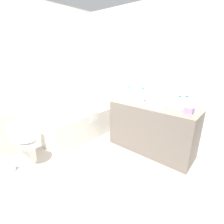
% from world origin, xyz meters
% --- Properties ---
extents(ground_plane, '(4.00, 4.00, 0.00)m').
position_xyz_m(ground_plane, '(0.00, 0.00, 0.00)').
color(ground_plane, '#9E9389').
extents(wall_back_tiled, '(3.40, 0.10, 2.49)m').
position_xyz_m(wall_back_tiled, '(0.00, 1.39, 1.25)').
color(wall_back_tiled, white).
rests_on(wall_back_tiled, ground_plane).
extents(wall_right_mirror, '(0.10, 3.08, 2.49)m').
position_xyz_m(wall_right_mirror, '(1.55, 0.00, 1.25)').
color(wall_right_mirror, white).
rests_on(wall_right_mirror, ground_plane).
extents(bathtub, '(1.41, 0.66, 1.31)m').
position_xyz_m(bathtub, '(0.69, 1.01, 0.29)').
color(bathtub, silver).
rests_on(bathtub, ground_plane).
extents(toilet, '(0.36, 0.52, 0.69)m').
position_xyz_m(toilet, '(-0.38, 0.98, 0.37)').
color(toilet, white).
rests_on(toilet, ground_plane).
extents(vanity_counter, '(0.55, 1.47, 0.85)m').
position_xyz_m(vanity_counter, '(1.22, -0.36, 0.42)').
color(vanity_counter, '#6B6056').
rests_on(vanity_counter, ground_plane).
extents(sink_basin, '(0.32, 0.32, 0.05)m').
position_xyz_m(sink_basin, '(1.18, -0.44, 0.88)').
color(sink_basin, white).
rests_on(sink_basin, vanity_counter).
extents(sink_faucet, '(0.10, 0.15, 0.09)m').
position_xyz_m(sink_faucet, '(1.37, -0.44, 0.88)').
color(sink_faucet, silver).
rests_on(sink_faucet, vanity_counter).
extents(water_bottle_0, '(0.07, 0.07, 0.26)m').
position_xyz_m(water_bottle_0, '(1.31, -0.09, 0.97)').
color(water_bottle_0, silver).
rests_on(water_bottle_0, vanity_counter).
extents(water_bottle_1, '(0.07, 0.07, 0.23)m').
position_xyz_m(water_bottle_1, '(1.30, -0.84, 0.96)').
color(water_bottle_1, silver).
rests_on(water_bottle_1, vanity_counter).
extents(water_bottle_2, '(0.07, 0.07, 0.23)m').
position_xyz_m(water_bottle_2, '(1.23, -0.76, 0.96)').
color(water_bottle_2, silver).
rests_on(water_bottle_2, vanity_counter).
extents(water_bottle_3, '(0.06, 0.06, 0.25)m').
position_xyz_m(water_bottle_3, '(1.25, 0.17, 0.97)').
color(water_bottle_3, silver).
rests_on(water_bottle_3, vanity_counter).
extents(drinking_glass_0, '(0.07, 0.07, 0.09)m').
position_xyz_m(drinking_glass_0, '(1.27, -0.24, 0.89)').
color(drinking_glass_0, white).
rests_on(drinking_glass_0, vanity_counter).
extents(drinking_glass_1, '(0.07, 0.07, 0.10)m').
position_xyz_m(drinking_glass_1, '(1.22, 0.06, 0.90)').
color(drinking_glass_1, white).
rests_on(drinking_glass_1, vanity_counter).
extents(tissue_box, '(0.12, 0.12, 0.09)m').
position_xyz_m(tissue_box, '(1.21, -0.92, 0.89)').
color(tissue_box, '#A381D2').
rests_on(tissue_box, vanity_counter).
extents(toilet_paper_roll, '(0.11, 0.11, 0.11)m').
position_xyz_m(toilet_paper_roll, '(-0.65, 0.95, 0.05)').
color(toilet_paper_roll, white).
rests_on(toilet_paper_roll, ground_plane).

